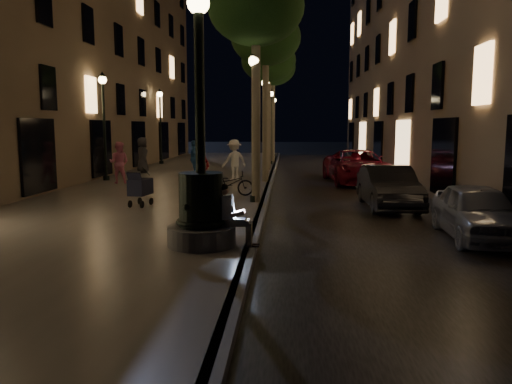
# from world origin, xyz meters

# --- Properties ---
(ground) EXTENTS (120.00, 120.00, 0.00)m
(ground) POSITION_xyz_m (0.00, 15.00, 0.00)
(ground) COLOR black
(ground) RESTS_ON ground
(cobble_lane) EXTENTS (6.00, 45.00, 0.02)m
(cobble_lane) POSITION_xyz_m (3.00, 15.00, 0.01)
(cobble_lane) COLOR black
(cobble_lane) RESTS_ON ground
(promenade) EXTENTS (8.00, 45.00, 0.20)m
(promenade) POSITION_xyz_m (-4.00, 15.00, 0.10)
(promenade) COLOR #66605A
(promenade) RESTS_ON ground
(curb_strip) EXTENTS (0.25, 45.00, 0.20)m
(curb_strip) POSITION_xyz_m (0.00, 15.00, 0.10)
(curb_strip) COLOR #59595B
(curb_strip) RESTS_ON ground
(building_right) EXTENTS (8.00, 36.00, 15.00)m
(building_right) POSITION_xyz_m (10.00, 18.00, 7.50)
(building_right) COLOR #775F4A
(building_right) RESTS_ON ground
(building_left) EXTENTS (8.00, 36.00, 15.00)m
(building_left) POSITION_xyz_m (-12.00, 18.00, 7.50)
(building_left) COLOR #775F4A
(building_left) RESTS_ON ground
(fountain_lamppost) EXTENTS (1.40, 1.40, 5.21)m
(fountain_lamppost) POSITION_xyz_m (-1.00, 2.00, 1.21)
(fountain_lamppost) COLOR #59595B
(fountain_lamppost) RESTS_ON promenade
(seated_man_laptop) EXTENTS (0.90, 0.31, 1.28)m
(seated_man_laptop) POSITION_xyz_m (-0.39, 2.00, 0.88)
(seated_man_laptop) COLOR tan
(seated_man_laptop) RESTS_ON promenade
(tree_near) EXTENTS (3.00, 3.00, 7.30)m
(tree_near) POSITION_xyz_m (-0.25, 8.00, 6.24)
(tree_near) COLOR #6B604C
(tree_near) RESTS_ON promenade
(tree_second) EXTENTS (3.00, 3.00, 7.40)m
(tree_second) POSITION_xyz_m (-0.20, 14.00, 6.33)
(tree_second) COLOR #6B604C
(tree_second) RESTS_ON promenade
(tree_third) EXTENTS (3.00, 3.00, 7.20)m
(tree_third) POSITION_xyz_m (-0.30, 20.00, 6.14)
(tree_third) COLOR #6B604C
(tree_third) RESTS_ON promenade
(tree_far) EXTENTS (3.00, 3.00, 7.50)m
(tree_far) POSITION_xyz_m (-0.22, 26.00, 6.43)
(tree_far) COLOR #6B604C
(tree_far) RESTS_ON promenade
(lamp_curb_a) EXTENTS (0.36, 0.36, 4.81)m
(lamp_curb_a) POSITION_xyz_m (-0.30, 8.00, 3.24)
(lamp_curb_a) COLOR black
(lamp_curb_a) RESTS_ON promenade
(lamp_curb_b) EXTENTS (0.36, 0.36, 4.81)m
(lamp_curb_b) POSITION_xyz_m (-0.30, 16.00, 3.24)
(lamp_curb_b) COLOR black
(lamp_curb_b) RESTS_ON promenade
(lamp_curb_c) EXTENTS (0.36, 0.36, 4.81)m
(lamp_curb_c) POSITION_xyz_m (-0.30, 24.00, 3.24)
(lamp_curb_c) COLOR black
(lamp_curb_c) RESTS_ON promenade
(lamp_curb_d) EXTENTS (0.36, 0.36, 4.81)m
(lamp_curb_d) POSITION_xyz_m (-0.30, 32.00, 3.24)
(lamp_curb_d) COLOR black
(lamp_curb_d) RESTS_ON promenade
(lamp_left_b) EXTENTS (0.36, 0.36, 4.81)m
(lamp_left_b) POSITION_xyz_m (-7.40, 14.00, 3.24)
(lamp_left_b) COLOR black
(lamp_left_b) RESTS_ON promenade
(lamp_left_c) EXTENTS (0.36, 0.36, 4.81)m
(lamp_left_c) POSITION_xyz_m (-7.40, 24.00, 3.24)
(lamp_left_c) COLOR black
(lamp_left_c) RESTS_ON promenade
(stroller) EXTENTS (0.61, 1.17, 1.18)m
(stroller) POSITION_xyz_m (-3.71, 6.86, 0.79)
(stroller) COLOR black
(stroller) RESTS_ON promenade
(car_front) EXTENTS (1.78, 3.90, 1.30)m
(car_front) POSITION_xyz_m (5.20, 3.83, 0.65)
(car_front) COLOR #999BA0
(car_front) RESTS_ON ground
(car_second) EXTENTS (1.49, 4.16, 1.37)m
(car_second) POSITION_xyz_m (4.00, 8.14, 0.68)
(car_second) COLOR black
(car_second) RESTS_ON ground
(car_third) EXTENTS (2.96, 5.72, 1.54)m
(car_third) POSITION_xyz_m (4.00, 15.17, 0.77)
(car_third) COLOR maroon
(car_third) RESTS_ON ground
(pedestrian_red) EXTENTS (0.69, 0.78, 1.80)m
(pedestrian_red) POSITION_xyz_m (-2.15, 8.92, 1.10)
(pedestrian_red) COLOR #AC222B
(pedestrian_red) RESTS_ON promenade
(pedestrian_pink) EXTENTS (0.88, 0.70, 1.77)m
(pedestrian_pink) POSITION_xyz_m (-6.39, 12.84, 1.09)
(pedestrian_pink) COLOR pink
(pedestrian_pink) RESTS_ON promenade
(pedestrian_white) EXTENTS (1.36, 1.22, 1.83)m
(pedestrian_white) POSITION_xyz_m (-1.63, 14.48, 1.11)
(pedestrian_white) COLOR white
(pedestrian_white) RESTS_ON promenade
(pedestrian_blue) EXTENTS (0.55, 1.08, 1.76)m
(pedestrian_blue) POSITION_xyz_m (-3.66, 15.52, 1.08)
(pedestrian_blue) COLOR #2A5C9B
(pedestrian_blue) RESTS_ON promenade
(pedestrian_dark) EXTENTS (0.86, 1.05, 1.86)m
(pedestrian_dark) POSITION_xyz_m (-6.78, 17.67, 1.13)
(pedestrian_dark) COLOR #313035
(pedestrian_dark) RESTS_ON promenade
(bicycle) EXTENTS (1.74, 0.82, 0.88)m
(bicycle) POSITION_xyz_m (-1.25, 9.26, 0.64)
(bicycle) COLOR black
(bicycle) RESTS_ON promenade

